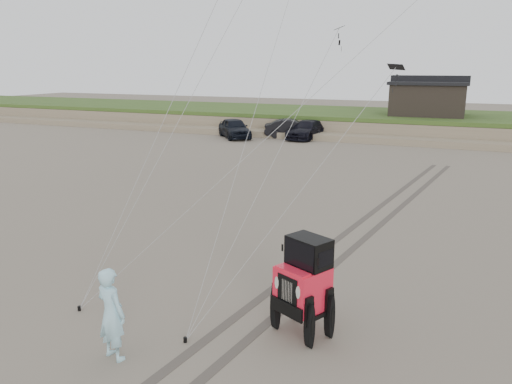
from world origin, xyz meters
TOP-DOWN VIEW (x-y plane):
  - ground at (0.00, 0.00)m, footprint 160.00×160.00m
  - dune_ridge at (0.00, 37.50)m, footprint 160.00×14.25m
  - cabin at (2.00, 37.00)m, footprint 6.40×5.40m
  - truck_a at (-12.62, 28.83)m, footprint 4.60×4.92m
  - truck_b at (-8.25, 30.92)m, footprint 4.90×3.06m
  - truck_c at (-6.92, 30.75)m, footprint 2.60×5.30m
  - jeep at (2.29, 0.88)m, footprint 4.00×5.25m
  - man at (-0.98, -1.57)m, footprint 0.82×0.64m
  - stake_main at (-3.09, -0.26)m, footprint 0.08×0.08m
  - stake_aux at (0.07, -0.50)m, footprint 0.08×0.08m
  - tire_tracks at (2.00, 8.00)m, footprint 5.22×29.74m

SIDE VIEW (x-z plane):
  - ground at x=0.00m, z-range 0.00..0.00m
  - tire_tracks at x=2.00m, z-range 0.00..0.01m
  - stake_main at x=-3.09m, z-range 0.00..0.12m
  - stake_aux at x=0.07m, z-range 0.00..0.12m
  - truck_c at x=-6.92m, z-range 0.00..1.48m
  - truck_b at x=-8.25m, z-range 0.00..1.52m
  - truck_a at x=-12.62m, z-range 0.00..1.64m
  - dune_ridge at x=0.00m, z-range -0.04..1.68m
  - jeep at x=2.29m, z-range 0.00..1.80m
  - man at x=-0.98m, z-range 0.00..1.98m
  - cabin at x=2.00m, z-range 1.56..4.91m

